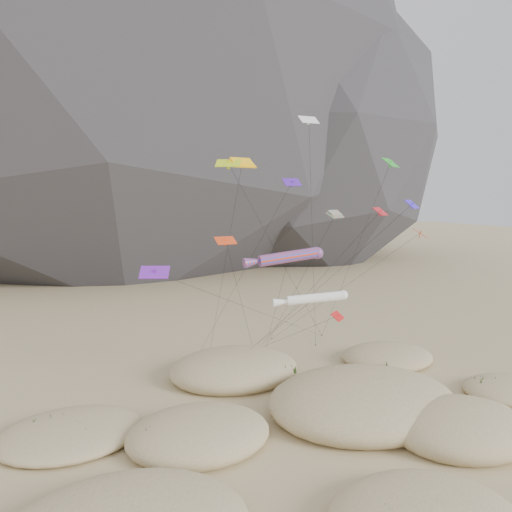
% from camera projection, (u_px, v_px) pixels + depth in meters
% --- Properties ---
extents(ground, '(500.00, 500.00, 0.00)m').
position_uv_depth(ground, '(352.00, 442.00, 39.59)').
color(ground, '#CCB789').
rests_on(ground, ground).
extents(rock_headland, '(226.37, 148.64, 177.50)m').
position_uv_depth(rock_headland, '(124.00, 4.00, 140.02)').
color(rock_headland, black).
rests_on(rock_headland, ground).
extents(dunes, '(50.50, 38.94, 4.51)m').
position_uv_depth(dunes, '(307.00, 417.00, 42.11)').
color(dunes, '#CCB789').
rests_on(dunes, ground).
extents(dune_grass, '(42.96, 28.47, 1.49)m').
position_uv_depth(dune_grass, '(314.00, 416.00, 42.35)').
color(dune_grass, black).
rests_on(dune_grass, ground).
extents(kite_stakes, '(21.84, 5.36, 0.30)m').
position_uv_depth(kite_stakes, '(250.00, 351.00, 62.11)').
color(kite_stakes, '#3F2D1E').
rests_on(kite_stakes, ground).
extents(rainbow_tube_kite, '(9.23, 15.18, 14.46)m').
position_uv_depth(rainbow_tube_kite, '(286.00, 257.00, 47.79)').
color(rainbow_tube_kite, red).
rests_on(rainbow_tube_kite, ground).
extents(white_tube_kite, '(6.46, 17.26, 11.22)m').
position_uv_depth(white_tube_kite, '(312.00, 299.00, 43.26)').
color(white_tube_kite, white).
rests_on(white_tube_kite, ground).
extents(orange_parafoil, '(4.32, 17.73, 22.81)m').
position_uv_depth(orange_parafoil, '(241.00, 166.00, 44.55)').
color(orange_parafoil, '#FFB50D').
rests_on(orange_parafoil, ground).
extents(multi_parafoil, '(2.40, 15.80, 17.98)m').
position_uv_depth(multi_parafoil, '(334.00, 216.00, 50.71)').
color(multi_parafoil, '#FF441A').
rests_on(multi_parafoil, ground).
extents(delta_kites, '(32.21, 22.29, 27.68)m').
position_uv_depth(delta_kites, '(323.00, 212.00, 49.26)').
color(delta_kites, red).
rests_on(delta_kites, ground).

